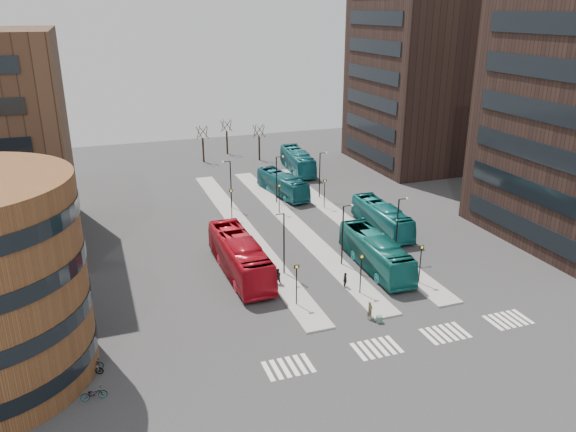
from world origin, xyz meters
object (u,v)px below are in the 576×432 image
object	(u,v)px
bicycle_near	(94,393)
bicycle_mid	(92,369)
teal_bus_b	(283,184)
teal_bus_d	(297,161)
teal_bus_c	(382,217)
traveller	(370,310)
bicycle_far	(92,363)
teal_bus_a	(375,252)
red_bus	(240,256)
commuter_b	(345,281)
commuter_a	(277,277)
suitcase	(379,319)
commuter_c	(366,260)

from	to	relation	value
bicycle_near	bicycle_mid	size ratio (longest dim) A/B	1.12
teal_bus_b	teal_bus_d	size ratio (longest dim) A/B	0.90
teal_bus_c	bicycle_mid	bearing A→B (deg)	-149.93
traveller	bicycle_far	world-z (taller)	traveller
teal_bus_a	bicycle_near	xyz separation A→B (m)	(-26.40, -11.40, -1.20)
red_bus	bicycle_mid	distance (m)	18.22
red_bus	commuter_b	bearing A→B (deg)	-38.14
teal_bus_d	traveller	world-z (taller)	teal_bus_d
teal_bus_b	teal_bus_d	bearing A→B (deg)	50.38
teal_bus_a	commuter_a	distance (m)	10.14
teal_bus_b	bicycle_far	size ratio (longest dim) A/B	6.77
suitcase	traveller	size ratio (longest dim) A/B	0.37
teal_bus_d	commuter_a	world-z (taller)	teal_bus_d
teal_bus_c	bicycle_near	distance (m)	37.62
commuter_c	bicycle_far	bearing A→B (deg)	-61.30
teal_bus_b	commuter_b	size ratio (longest dim) A/B	7.05
commuter_a	bicycle_mid	xyz separation A→B (m)	(-16.30, -8.43, -0.37)
red_bus	teal_bus_d	xyz separation A→B (m)	(17.80, 31.75, -0.16)
teal_bus_c	bicycle_near	size ratio (longest dim) A/B	6.70
teal_bus_d	traveller	size ratio (longest dim) A/B	7.85
traveller	bicycle_near	distance (m)	21.66
commuter_a	commuter_c	world-z (taller)	commuter_a
teal_bus_a	bicycle_far	xyz separation A→B (m)	(-26.40, -7.90, -1.22)
traveller	teal_bus_c	bearing A→B (deg)	32.94
bicycle_near	bicycle_far	world-z (taller)	bicycle_near
red_bus	teal_bus_c	bearing A→B (deg)	15.70
bicycle_mid	bicycle_far	bearing A→B (deg)	15.33
commuter_c	bicycle_mid	distance (m)	27.20
teal_bus_d	commuter_c	world-z (taller)	teal_bus_d
red_bus	teal_bus_b	bearing A→B (deg)	60.31
bicycle_mid	teal_bus_a	bearing A→B (deg)	-56.53
bicycle_near	teal_bus_b	bearing A→B (deg)	-33.33
teal_bus_c	bicycle_far	size ratio (longest dim) A/B	6.98
commuter_a	bicycle_far	bearing A→B (deg)	36.46
teal_bus_b	teal_bus_c	xyz separation A→B (m)	(6.35, -15.98, 0.05)
bicycle_near	teal_bus_a	bearing A→B (deg)	-64.72
teal_bus_c	red_bus	bearing A→B (deg)	-161.82
commuter_a	commuter_b	bearing A→B (deg)	165.34
teal_bus_d	commuter_c	xyz separation A→B (m)	(-5.88, -34.62, -0.92)
teal_bus_c	traveller	xyz separation A→B (m)	(-10.37, -17.08, -0.78)
teal_bus_d	commuter_a	xyz separation A→B (m)	(-15.23, -35.21, -0.85)
teal_bus_c	bicycle_mid	distance (m)	36.23
commuter_a	bicycle_near	distance (m)	19.77
commuter_b	commuter_a	bearing A→B (deg)	76.14
teal_bus_a	traveller	xyz separation A→B (m)	(-4.95, -8.43, -0.88)
teal_bus_d	bicycle_near	size ratio (longest dim) A/B	7.25
teal_bus_c	bicycle_near	world-z (taller)	teal_bus_c
teal_bus_b	commuter_b	world-z (taller)	teal_bus_b
red_bus	commuter_a	world-z (taller)	red_bus
suitcase	traveller	bearing A→B (deg)	136.63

